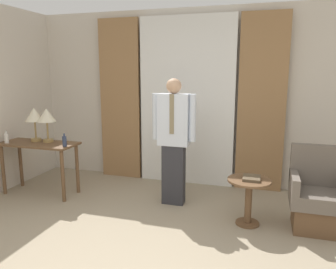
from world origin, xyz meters
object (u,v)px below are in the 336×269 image
object	(u,v)px
table_lamp_right	(47,117)
bottle_by_lamp	(64,141)
table_lamp_left	(34,116)
book	(252,178)
desk	(39,152)
armchair	(318,199)
bottle_near_edge	(7,138)
person	(174,137)
side_table	(249,194)

from	to	relation	value
table_lamp_right	bottle_by_lamp	size ratio (longest dim) A/B	2.77
bottle_by_lamp	table_lamp_left	bearing A→B (deg)	163.57
table_lamp_left	book	xyz separation A→B (m)	(3.07, -0.23, -0.56)
table_lamp_left	book	world-z (taller)	table_lamp_left
desk	table_lamp_right	size ratio (longest dim) A/B	2.28
desk	armchair	bearing A→B (deg)	-0.48
armchair	bottle_by_lamp	bearing A→B (deg)	-178.98
bottle_by_lamp	book	bearing A→B (deg)	-1.17
bottle_near_edge	bottle_by_lamp	distance (m)	0.91
person	armchair	xyz separation A→B (m)	(1.75, -0.23, -0.57)
desk	book	bearing A→B (deg)	-2.67
desk	person	xyz separation A→B (m)	(1.95, 0.20, 0.29)
table_lamp_right	armchair	distance (m)	3.68
desk	table_lamp_left	world-z (taller)	table_lamp_left
armchair	desk	bearing A→B (deg)	179.52
person	book	bearing A→B (deg)	-18.35
table_lamp_left	bottle_near_edge	size ratio (longest dim) A/B	2.77
person	book	distance (m)	1.13
armchair	side_table	distance (m)	0.77
table_lamp_right	book	world-z (taller)	table_lamp_right
person	book	size ratio (longest dim) A/B	7.03
person	table_lamp_right	bearing A→B (deg)	-176.54
desk	table_lamp_right	xyz separation A→B (m)	(0.10, 0.09, 0.50)
book	armchair	bearing A→B (deg)	8.35
table_lamp_right	bottle_near_edge	xyz separation A→B (m)	(-0.52, -0.23, -0.30)
armchair	side_table	size ratio (longest dim) A/B	1.70
person	side_table	xyz separation A→B (m)	(1.00, -0.35, -0.54)
person	book	world-z (taller)	person
side_table	book	bearing A→B (deg)	29.45
desk	armchair	size ratio (longest dim) A/B	1.20
bottle_by_lamp	desk	bearing A→B (deg)	169.90
table_lamp_right	person	world-z (taller)	person
table_lamp_right	person	size ratio (longest dim) A/B	0.29
bottle_near_edge	person	distance (m)	2.39
bottle_near_edge	bottle_by_lamp	size ratio (longest dim) A/B	1.00
desk	book	world-z (taller)	desk
desk	table_lamp_left	size ratio (longest dim) A/B	2.28
person	side_table	size ratio (longest dim) A/B	3.06
bottle_by_lamp	side_table	bearing A→B (deg)	-1.47
table_lamp_left	table_lamp_right	size ratio (longest dim) A/B	1.00
table_lamp_left	bottle_by_lamp	bearing A→B (deg)	-16.43
person	bottle_by_lamp	bearing A→B (deg)	-168.81
desk	bottle_by_lamp	bearing A→B (deg)	-10.10
table_lamp_left	table_lamp_right	world-z (taller)	same
person	side_table	distance (m)	1.19
table_lamp_left	armchair	size ratio (longest dim) A/B	0.52
table_lamp_right	side_table	size ratio (longest dim) A/B	0.89
table_lamp_left	desk	bearing A→B (deg)	-40.51
table_lamp_right	bottle_by_lamp	xyz separation A→B (m)	(0.39, -0.18, -0.30)
table_lamp_left	table_lamp_right	distance (m)	0.21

